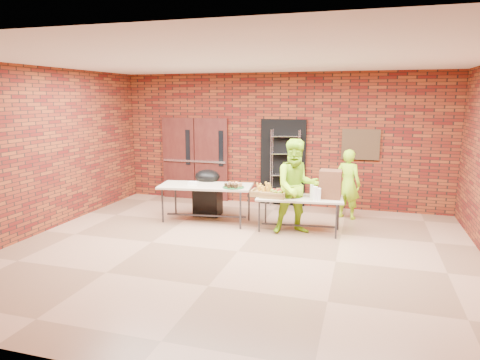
# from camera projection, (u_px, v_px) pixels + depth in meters

# --- Properties ---
(room) EXTENTS (8.08, 7.08, 3.28)m
(room) POSITION_uv_depth(u_px,v_px,m) (238.00, 159.00, 7.07)
(room) COLOR brown
(room) RESTS_ON ground
(double_doors) EXTENTS (1.78, 0.12, 2.10)m
(double_doors) POSITION_uv_depth(u_px,v_px,m) (195.00, 159.00, 11.02)
(double_doors) COLOR #471C14
(double_doors) RESTS_ON room
(dark_doorway) EXTENTS (1.10, 0.06, 2.10)m
(dark_doorway) POSITION_uv_depth(u_px,v_px,m) (283.00, 163.00, 10.40)
(dark_doorway) COLOR black
(dark_doorway) RESTS_ON room
(bronze_plaque) EXTENTS (0.85, 0.04, 0.70)m
(bronze_plaque) POSITION_uv_depth(u_px,v_px,m) (361.00, 144.00, 9.79)
(bronze_plaque) COLOR #382616
(bronze_plaque) RESTS_ON room
(wire_rack) EXTENTS (0.72, 0.39, 1.86)m
(wire_rack) POSITION_uv_depth(u_px,v_px,m) (285.00, 169.00, 10.27)
(wire_rack) COLOR #B8B9C0
(wire_rack) RESTS_ON room
(table_left) EXTENTS (2.02, 1.06, 0.79)m
(table_left) POSITION_uv_depth(u_px,v_px,m) (206.00, 188.00, 9.02)
(table_left) COLOR #B7A68C
(table_left) RESTS_ON room
(table_right) EXTENTS (1.74, 0.88, 0.69)m
(table_right) POSITION_uv_depth(u_px,v_px,m) (299.00, 200.00, 8.38)
(table_right) COLOR #B7A68C
(table_right) RESTS_ON room
(basket_bananas) EXTENTS (0.47, 0.36, 0.15)m
(basket_bananas) POSITION_uv_depth(u_px,v_px,m) (263.00, 193.00, 8.50)
(basket_bananas) COLOR olive
(basket_bananas) RESTS_ON table_right
(basket_oranges) EXTENTS (0.44, 0.35, 0.14)m
(basket_oranges) POSITION_uv_depth(u_px,v_px,m) (286.00, 193.00, 8.50)
(basket_oranges) COLOR olive
(basket_oranges) RESTS_ON table_right
(basket_apples) EXTENTS (0.49, 0.38, 0.15)m
(basket_apples) POSITION_uv_depth(u_px,v_px,m) (273.00, 194.00, 8.37)
(basket_apples) COLOR olive
(basket_apples) RESTS_ON table_right
(muffin_tray) EXTENTS (0.44, 0.44, 0.11)m
(muffin_tray) POSITION_uv_depth(u_px,v_px,m) (233.00, 185.00, 8.73)
(muffin_tray) COLOR #165324
(muffin_tray) RESTS_ON table_left
(napkin_box) EXTENTS (0.19, 0.13, 0.06)m
(napkin_box) POSITION_uv_depth(u_px,v_px,m) (193.00, 183.00, 9.03)
(napkin_box) COLOR white
(napkin_box) RESTS_ON table_left
(coffee_dispenser) EXTENTS (0.41, 0.37, 0.55)m
(coffee_dispenser) POSITION_uv_depth(u_px,v_px,m) (330.00, 184.00, 8.27)
(coffee_dispenser) COLOR brown
(coffee_dispenser) RESTS_ON table_right
(cup_stack_front) EXTENTS (0.09, 0.09, 0.27)m
(cup_stack_front) POSITION_uv_depth(u_px,v_px,m) (315.00, 194.00, 8.09)
(cup_stack_front) COLOR white
(cup_stack_front) RESTS_ON table_right
(cup_stack_mid) EXTENTS (0.08, 0.08, 0.24)m
(cup_stack_mid) POSITION_uv_depth(u_px,v_px,m) (319.00, 194.00, 8.09)
(cup_stack_mid) COLOR white
(cup_stack_mid) RESTS_ON table_right
(cup_stack_back) EXTENTS (0.09, 0.09, 0.26)m
(cup_stack_back) POSITION_uv_depth(u_px,v_px,m) (312.00, 191.00, 8.31)
(cup_stack_back) COLOR white
(cup_stack_back) RESTS_ON table_right
(covered_grill) EXTENTS (0.59, 0.50, 1.04)m
(covered_grill) POSITION_uv_depth(u_px,v_px,m) (208.00, 192.00, 9.57)
(covered_grill) COLOR black
(covered_grill) RESTS_ON room
(volunteer_woman) EXTENTS (0.65, 0.54, 1.53)m
(volunteer_woman) POSITION_uv_depth(u_px,v_px,m) (348.00, 184.00, 9.27)
(volunteer_woman) COLOR #93D517
(volunteer_woman) RESTS_ON room
(volunteer_man) EXTENTS (1.09, 0.98, 1.84)m
(volunteer_man) POSITION_uv_depth(u_px,v_px,m) (297.00, 187.00, 8.22)
(volunteer_man) COLOR #93D517
(volunteer_man) RESTS_ON room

